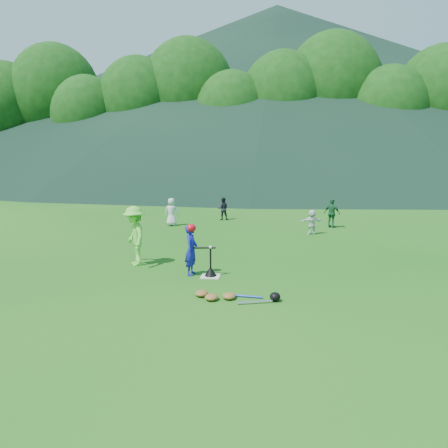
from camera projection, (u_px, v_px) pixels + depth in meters
name	position (u px, v px, depth m)	size (l,w,h in m)	color
ground	(211.00, 277.00, 10.70)	(120.00, 120.00, 0.00)	#145012
home_plate	(211.00, 276.00, 10.70)	(0.45, 0.45, 0.02)	silver
baseball	(210.00, 247.00, 10.58)	(0.08, 0.08, 0.08)	white
batter_child	(191.00, 250.00, 10.77)	(0.46, 0.30, 1.26)	#161B9C
adult_coach	(135.00, 236.00, 11.68)	(1.03, 0.59, 1.60)	#67D63F
fielder_a	(172.00, 212.00, 18.02)	(0.56, 0.37, 1.16)	silver
fielder_b	(223.00, 209.00, 19.62)	(0.49, 0.38, 1.01)	black
fielder_c	(332.00, 213.00, 17.55)	(0.69, 0.29, 1.17)	#1A5730
fielder_d	(312.00, 222.00, 16.15)	(0.86, 0.27, 0.92)	silver
batting_tee	(211.00, 271.00, 10.68)	(0.30, 0.30, 0.68)	black
batter_gear	(192.00, 230.00, 10.68)	(0.73, 0.26, 0.62)	red
equipment_pile	(229.00, 296.00, 9.05)	(1.80, 0.62, 0.19)	olive
outfield_fence	(262.00, 179.00, 37.98)	(70.07, 0.08, 1.33)	gray
tree_line	(268.00, 98.00, 42.43)	(70.04, 11.40, 14.82)	#382314
distant_hills	(238.00, 93.00, 89.28)	(155.00, 140.00, 32.00)	black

